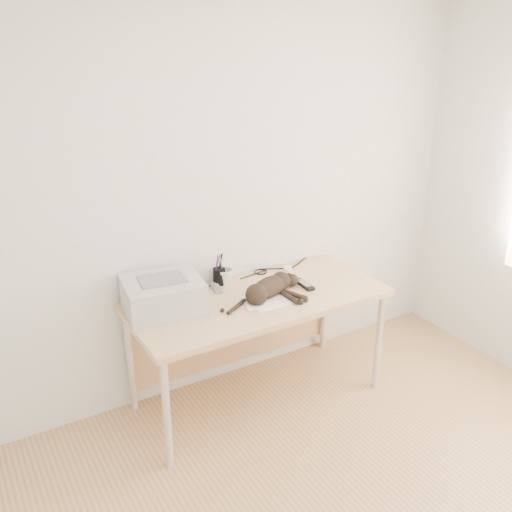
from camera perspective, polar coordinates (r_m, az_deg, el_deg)
wall_back at (r=3.61m, az=-2.68°, el=6.10°), size 3.50×0.00×3.50m
desk at (r=3.65m, az=-0.46°, el=-5.47°), size 1.60×0.70×0.74m
printer at (r=3.36m, az=-9.29°, el=-3.87°), size 0.48×0.43×0.21m
papers at (r=3.46m, az=1.22°, el=-4.53°), size 0.31×0.24×0.01m
cat at (r=3.48m, az=1.22°, el=-3.33°), size 0.60×0.30×0.14m
mug at (r=3.68m, az=-3.17°, el=-2.05°), size 0.13×0.13×0.10m
pen_cup at (r=3.67m, az=-3.70°, el=-2.00°), size 0.08×0.08×0.20m
remote_grey at (r=3.63m, az=-4.05°, el=-3.13°), size 0.08×0.18×0.02m
remote_black at (r=3.67m, az=4.84°, el=-2.86°), size 0.05×0.18×0.02m
mouse at (r=3.91m, az=3.17°, el=-1.08°), size 0.07×0.11×0.03m
cable_tangle at (r=3.76m, az=-2.17°, el=-2.21°), size 1.36×0.09×0.01m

